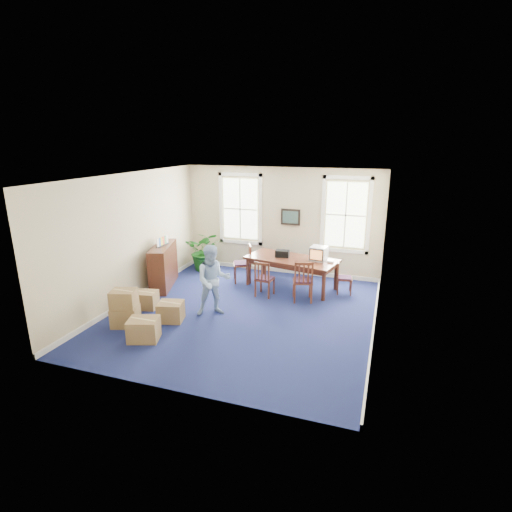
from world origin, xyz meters
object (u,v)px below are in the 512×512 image
(crt_tv, at_px, (319,253))
(cardboard_boxes, at_px, (136,307))
(conference_table, at_px, (291,273))
(credenza, at_px, (163,265))
(man, at_px, (213,281))
(chair_near_left, at_px, (265,278))
(potted_plant, at_px, (205,251))

(crt_tv, height_order, cardboard_boxes, crt_tv)
(conference_table, bearing_deg, cardboard_boxes, -116.36)
(credenza, bearing_deg, man, -49.37)
(credenza, bearing_deg, conference_table, -0.89)
(conference_table, xyz_separation_m, chair_near_left, (-0.50, -0.84, 0.06))
(crt_tv, relative_size, cardboard_boxes, 0.30)
(conference_table, distance_m, crt_tv, 0.95)
(potted_plant, bearing_deg, credenza, -105.91)
(chair_near_left, bearing_deg, credenza, 8.96)
(man, bearing_deg, cardboard_boxes, -173.00)
(man, bearing_deg, chair_near_left, 31.79)
(man, relative_size, potted_plant, 1.33)
(chair_near_left, relative_size, credenza, 0.60)
(man, height_order, cardboard_boxes, man)
(conference_table, bearing_deg, chair_near_left, -109.20)
(chair_near_left, height_order, credenza, credenza)
(conference_table, relative_size, crt_tv, 5.42)
(crt_tv, xyz_separation_m, man, (-2.01, -2.39, -0.19))
(conference_table, relative_size, credenza, 1.54)
(chair_near_left, bearing_deg, conference_table, -116.19)
(crt_tv, height_order, potted_plant, potted_plant)
(chair_near_left, relative_size, man, 0.57)
(potted_plant, xyz_separation_m, cardboard_boxes, (0.25, -4.02, -0.19))
(cardboard_boxes, bearing_deg, chair_near_left, 49.79)
(chair_near_left, bearing_deg, crt_tv, -139.20)
(crt_tv, height_order, credenza, credenza)
(conference_table, height_order, man, man)
(credenza, distance_m, cardboard_boxes, 2.47)
(crt_tv, distance_m, cardboard_boxes, 4.88)
(conference_table, relative_size, cardboard_boxes, 1.61)
(conference_table, xyz_separation_m, crt_tv, (0.73, 0.06, 0.61))
(crt_tv, bearing_deg, potted_plant, -179.94)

